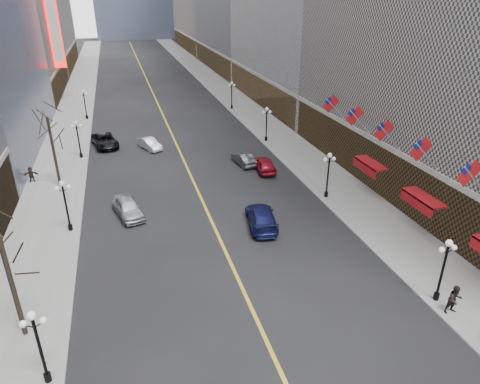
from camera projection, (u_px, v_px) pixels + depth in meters
sidewalk_east at (238, 103)px, 77.21m from camera, size 6.00×230.00×0.15m
sidewalk_west at (74, 114)px, 70.30m from camera, size 6.00×230.00×0.15m
lane_line at (154, 96)px, 82.48m from camera, size 0.25×200.00×0.02m
streetlamp_east_0 at (444, 264)px, 26.75m from camera, size 1.26×0.44×4.52m
streetlamp_east_1 at (328, 171)px, 40.66m from camera, size 1.26×0.44×4.52m
streetlamp_east_2 at (267, 120)px, 56.32m from camera, size 1.26×0.44×4.52m
streetlamp_east_3 at (232, 92)px, 71.98m from camera, size 1.26×0.44×4.52m
streetlamp_west_0 at (38, 340)px, 20.92m from camera, size 1.26×0.44×4.52m
streetlamp_west_1 at (65, 201)px, 34.84m from camera, size 1.26×0.44×4.52m
streetlamp_west_2 at (78, 135)px, 50.49m from camera, size 1.26×0.44×4.52m
streetlamp_west_3 at (84, 101)px, 66.15m from camera, size 1.26×0.44×4.52m
flag_1 at (471, 176)px, 28.35m from camera, size 2.87×0.12×2.87m
flag_2 at (423, 151)px, 32.70m from camera, size 2.87×0.12×2.87m
flag_3 at (385, 132)px, 37.05m from camera, size 2.87×0.12×2.87m
flag_4 at (356, 117)px, 41.40m from camera, size 2.87×0.12×2.87m
flag_5 at (332, 105)px, 45.75m from camera, size 2.87×0.12×2.87m
awning_b at (421, 199)px, 34.69m from camera, size 1.40×4.00×0.93m
awning_c at (369, 164)px, 41.65m from camera, size 1.40×4.00×0.93m
theatre_marquee at (55, 32)px, 73.44m from camera, size 2.00×0.55×12.00m
tree_west_near at (1, 245)px, 22.55m from camera, size 3.60×3.60×7.92m
tree_west_far at (49, 128)px, 41.69m from camera, size 3.60×3.60×7.92m
car_nb_near at (128, 208)px, 38.22m from camera, size 3.07×5.21×1.66m
car_nb_mid at (150, 144)px, 54.56m from camera, size 3.01×4.43×1.38m
car_nb_far at (105, 141)px, 55.31m from camera, size 3.86×6.26×1.62m
car_sb_near at (261, 217)px, 36.62m from camera, size 3.21×5.96×1.64m
car_sb_mid at (264, 164)px, 47.84m from camera, size 2.28×4.86×1.61m
car_sb_far at (243, 159)px, 49.65m from camera, size 2.12×4.41×1.39m
ped_east_walk at (455, 300)px, 26.38m from camera, size 0.99×0.59×1.96m
ped_west_far at (31, 174)px, 44.73m from camera, size 1.54×0.48×1.64m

